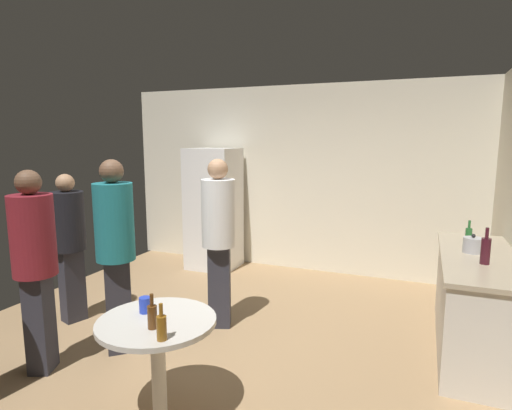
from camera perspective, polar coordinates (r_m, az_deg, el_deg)
ground_plane at (r=4.25m, az=-5.93°, el=-18.89°), size 5.20×5.20×0.10m
wall_back at (r=6.23m, az=5.29°, el=3.56°), size 5.32×0.06×2.70m
refrigerator at (r=6.32m, az=-5.77°, el=-0.49°), size 0.70×0.68×1.80m
kitchen_counter at (r=4.41m, az=27.67°, el=-11.70°), size 0.64×1.84×0.90m
kettle at (r=4.34m, az=27.45°, el=-4.86°), size 0.24×0.17×0.18m
wine_bottle_on_counter at (r=3.99m, az=28.77°, el=-5.42°), size 0.08×0.08×0.31m
beer_bottle_on_counter at (r=4.71m, az=26.95°, el=-3.64°), size 0.06×0.06×0.23m
foreground_table at (r=3.03m, az=-13.29°, el=-16.72°), size 0.80×0.80×0.73m
beer_bottle_amber at (r=2.67m, az=-12.73°, el=-15.87°), size 0.06×0.06×0.23m
beer_bottle_brown at (r=2.83m, az=-13.93°, el=-14.44°), size 0.06×0.06×0.23m
plastic_cup_blue at (r=3.09m, az=-14.87°, el=-13.01°), size 0.08×0.08×0.11m
person_in_black_shirt at (r=4.81m, az=-24.11°, el=-3.97°), size 0.43×0.43×1.58m
person_in_teal_shirt at (r=3.93m, az=-18.61°, el=-4.73°), size 0.48×0.48×1.76m
person_in_maroon_shirt at (r=3.86m, az=-27.92°, el=-6.19°), size 0.45×0.45×1.69m
person_in_white_shirt at (r=4.25m, az=-5.11°, el=-3.43°), size 0.44×0.44×1.74m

